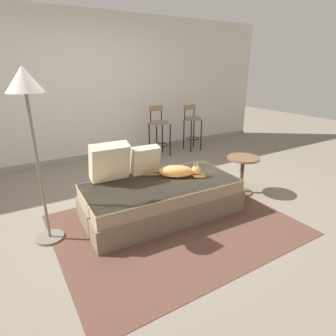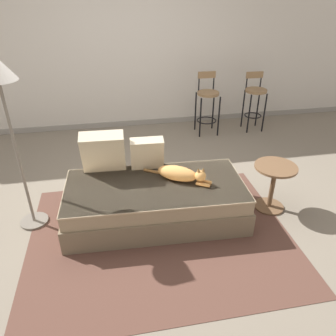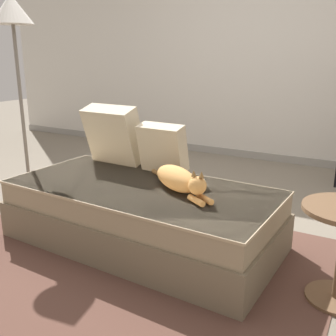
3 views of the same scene
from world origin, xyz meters
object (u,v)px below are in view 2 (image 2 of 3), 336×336
(throw_pillow_middle, at_px, (147,153))
(cat, at_px, (180,174))
(bar_stool_by_doorway, at_px, (255,97))
(floor_lamp, at_px, (0,86))
(couch, at_px, (155,201))
(side_table, at_px, (273,181))
(bar_stool_near_window, at_px, (207,100))
(throw_pillow_corner, at_px, (103,152))

(throw_pillow_middle, height_order, cat, throw_pillow_middle)
(bar_stool_by_doorway, distance_m, floor_lamp, 3.84)
(bar_stool_by_doorway, bearing_deg, floor_lamp, -148.96)
(couch, height_order, side_table, side_table)
(couch, bearing_deg, floor_lamp, 173.06)
(cat, xyz_separation_m, bar_stool_near_window, (0.89, 2.04, 0.05))
(couch, relative_size, side_table, 3.54)
(couch, bearing_deg, bar_stool_by_doorway, 46.86)
(couch, height_order, bar_stool_by_doorway, bar_stool_by_doorway)
(throw_pillow_middle, relative_size, bar_stool_near_window, 0.38)
(bar_stool_by_doorway, xyz_separation_m, floor_lamp, (-3.20, -1.93, 0.87))
(throw_pillow_corner, relative_size, side_table, 0.89)
(floor_lamp, bearing_deg, bar_stool_by_doorway, 31.04)
(bar_stool_near_window, distance_m, bar_stool_by_doorway, 0.80)
(bar_stool_by_doorway, bearing_deg, couch, -133.14)
(couch, relative_size, cat, 2.85)
(throw_pillow_corner, xyz_separation_m, side_table, (1.74, -0.41, -0.30))
(cat, xyz_separation_m, side_table, (0.99, -0.09, -0.14))
(bar_stool_near_window, height_order, bar_stool_by_doorway, bar_stool_near_window)
(throw_pillow_corner, bearing_deg, side_table, -13.35)
(throw_pillow_middle, relative_size, cat, 0.56)
(side_table, distance_m, floor_lamp, 2.74)
(throw_pillow_middle, bearing_deg, cat, -45.75)
(floor_lamp, bearing_deg, throw_pillow_middle, 8.82)
(couch, bearing_deg, throw_pillow_corner, 143.33)
(floor_lamp, bearing_deg, bar_stool_near_window, 38.68)
(throw_pillow_corner, bearing_deg, bar_stool_near_window, 46.37)
(couch, relative_size, bar_stool_by_doorway, 2.00)
(bar_stool_near_window, xyz_separation_m, side_table, (0.10, -2.13, -0.20))
(throw_pillow_corner, distance_m, bar_stool_near_window, 2.38)
(throw_pillow_middle, distance_m, bar_stool_by_doorway, 2.63)
(couch, bearing_deg, cat, 8.25)
(cat, relative_size, floor_lamp, 0.38)
(couch, xyz_separation_m, floor_lamp, (-1.25, 0.15, 1.22))
(throw_pillow_middle, height_order, side_table, throw_pillow_middle)
(cat, height_order, side_table, cat)
(throw_pillow_corner, height_order, throw_pillow_middle, throw_pillow_corner)
(cat, xyz_separation_m, bar_stool_by_doorway, (1.68, 2.04, 0.07))
(bar_stool_near_window, xyz_separation_m, floor_lamp, (-2.41, -1.93, 0.89))
(couch, relative_size, throw_pillow_middle, 5.07)
(cat, distance_m, bar_stool_near_window, 2.23)
(throw_pillow_middle, height_order, bar_stool_by_doorway, bar_stool_by_doorway)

